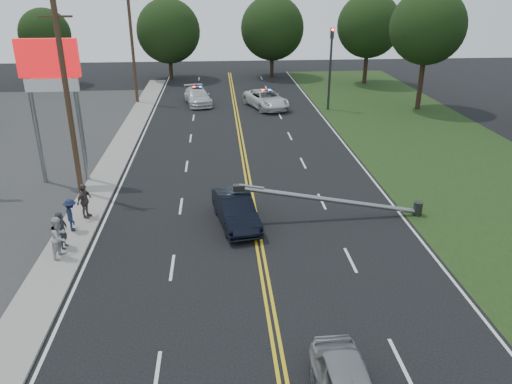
{
  "coord_description": "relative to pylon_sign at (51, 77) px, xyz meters",
  "views": [
    {
      "loc": [
        -1.67,
        -13.69,
        10.82
      ],
      "look_at": [
        0.02,
        7.59,
        1.7
      ],
      "focal_mm": 35.0,
      "sensor_mm": 36.0,
      "label": 1
    }
  ],
  "objects": [
    {
      "name": "tree_5",
      "position": [
        -9.43,
        29.93,
        -0.6
      ],
      "size": [
        5.41,
        5.41,
        8.11
      ],
      "color": "black",
      "rests_on": "ground"
    },
    {
      "name": "bystander_a",
      "position": [
        2.07,
        -8.15,
        -5.03
      ],
      "size": [
        0.43,
        0.63,
        1.69
      ],
      "primitive_type": "imported",
      "rotation": [
        0.0,
        0.0,
        1.53
      ],
      "color": "#282930",
      "rests_on": "sidewalk"
    },
    {
      "name": "bystander_b",
      "position": [
        2.17,
        -8.91,
        -4.97
      ],
      "size": [
        0.9,
        1.03,
        1.81
      ],
      "primitive_type": "imported",
      "rotation": [
        0.0,
        0.0,
        1.3
      ],
      "color": "#B4B3B8",
      "rests_on": "sidewalk"
    },
    {
      "name": "sidewalk",
      "position": [
        2.1,
        -4.0,
        -5.94
      ],
      "size": [
        1.8,
        70.0,
        0.12
      ],
      "primitive_type": "cube",
      "color": "gray",
      "rests_on": "ground"
    },
    {
      "name": "tree_6",
      "position": [
        3.57,
        32.19,
        -0.59
      ],
      "size": [
        7.17,
        7.17,
        9.0
      ],
      "color": "black",
      "rests_on": "ground"
    },
    {
      "name": "traffic_signal",
      "position": [
        18.8,
        16.0,
        -1.79
      ],
      "size": [
        0.28,
        0.41,
        7.05
      ],
      "color": "#2D2D30",
      "rests_on": "ground"
    },
    {
      "name": "tree_8",
      "position": [
        25.46,
        27.72,
        0.22
      ],
      "size": [
        6.84,
        6.84,
        9.64
      ],
      "color": "black",
      "rests_on": "ground"
    },
    {
      "name": "pylon_sign",
      "position": [
        0.0,
        0.0,
        0.0
      ],
      "size": [
        3.2,
        0.35,
        8.0
      ],
      "color": "gray",
      "rests_on": "ground"
    },
    {
      "name": "tree_9",
      "position": [
        26.93,
        15.55,
        1.12
      ],
      "size": [
        6.41,
        6.41,
        10.33
      ],
      "color": "black",
      "rests_on": "ground"
    },
    {
      "name": "emergency_b",
      "position": [
        7.03,
        18.97,
        -5.25
      ],
      "size": [
        3.03,
        5.48,
        1.5
      ],
      "primitive_type": "imported",
      "rotation": [
        0.0,
        0.0,
        0.19
      ],
      "color": "silver",
      "rests_on": "ground"
    },
    {
      "name": "centerline_yellow",
      "position": [
        10.5,
        -4.0,
        -5.99
      ],
      "size": [
        0.36,
        80.0,
        0.0
      ],
      "primitive_type": "cube",
      "color": "gold",
      "rests_on": "ground"
    },
    {
      "name": "fallen_streetlight",
      "position": [
        14.69,
        -6.0,
        -5.08
      ],
      "size": [
        9.36,
        0.44,
        1.91
      ],
      "color": "#2D2D30",
      "rests_on": "ground"
    },
    {
      "name": "emergency_a",
      "position": [
        13.3,
        17.06,
        -5.2
      ],
      "size": [
        4.32,
        6.26,
        1.59
      ],
      "primitive_type": "imported",
      "rotation": [
        0.0,
        0.0,
        0.32
      ],
      "color": "silver",
      "rests_on": "ground"
    },
    {
      "name": "utility_pole_mid",
      "position": [
        1.3,
        -2.0,
        -0.91
      ],
      "size": [
        1.6,
        0.28,
        10.0
      ],
      "color": "#382619",
      "rests_on": "ground"
    },
    {
      "name": "grass_verge",
      "position": [
        24.0,
        -4.0,
        -5.99
      ],
      "size": [
        12.0,
        80.0,
        0.01
      ],
      "primitive_type": "cube",
      "color": "black",
      "rests_on": "ground"
    },
    {
      "name": "crashed_sedan",
      "position": [
        9.56,
        -6.27,
        -5.27
      ],
      "size": [
        2.33,
        4.64,
        1.46
      ],
      "primitive_type": "imported",
      "rotation": [
        0.0,
        0.0,
        0.18
      ],
      "color": "black",
      "rests_on": "ground"
    },
    {
      "name": "bystander_c",
      "position": [
        2.02,
        -6.54,
        -5.1
      ],
      "size": [
        0.89,
        1.14,
        1.55
      ],
      "primitive_type": "imported",
      "rotation": [
        0.0,
        0.0,
        1.93
      ],
      "color": "#1A2041",
      "rests_on": "sidewalk"
    },
    {
      "name": "tree_7",
      "position": [
        15.54,
        32.96,
        -0.41
      ],
      "size": [
        7.36,
        7.36,
        9.27
      ],
      "color": "black",
      "rests_on": "ground"
    },
    {
      "name": "ground",
      "position": [
        10.5,
        -14.0,
        -6.0
      ],
      "size": [
        120.0,
        120.0,
        0.0
      ],
      "primitive_type": "plane",
      "color": "black",
      "rests_on": "ground"
    },
    {
      "name": "bystander_d",
      "position": [
        2.3,
        -5.17,
        -5.01
      ],
      "size": [
        0.78,
        1.1,
        1.73
      ],
      "primitive_type": "imported",
      "rotation": [
        0.0,
        0.0,
        1.18
      ],
      "color": "#594A47",
      "rests_on": "sidewalk"
    },
    {
      "name": "utility_pole_far",
      "position": [
        1.3,
        20.0,
        -0.91
      ],
      "size": [
        1.6,
        0.28,
        10.0
      ],
      "color": "#382619",
      "rests_on": "ground"
    }
  ]
}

